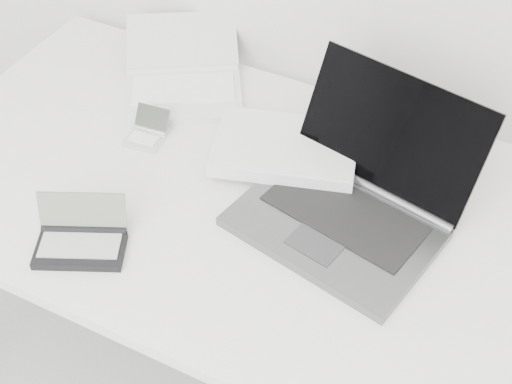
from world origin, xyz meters
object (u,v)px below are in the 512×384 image
at_px(netbook_open_white, 183,80).
at_px(palmtop_charcoal, 81,240).
at_px(laptop_large, 325,179).
at_px(desk, 278,221).

distance_m(netbook_open_white, palmtop_charcoal, 0.53).
bearing_deg(laptop_large, palmtop_charcoal, -124.36).
relative_size(laptop_large, palmtop_charcoal, 2.87).
relative_size(netbook_open_white, palmtop_charcoal, 2.19).
xyz_separation_m(desk, netbook_open_white, (-0.37, 0.25, 0.07)).
height_order(netbook_open_white, palmtop_charcoal, palmtop_charcoal).
bearing_deg(laptop_large, netbook_open_white, 169.85).
relative_size(desk, palmtop_charcoal, 7.95).
height_order(desk, netbook_open_white, netbook_open_white).
bearing_deg(laptop_large, desk, -120.96).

